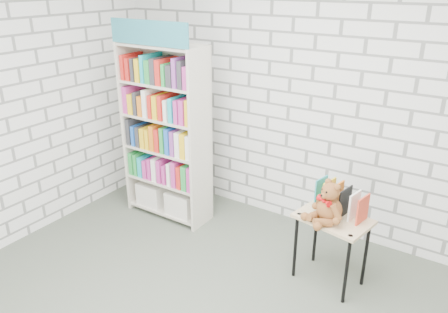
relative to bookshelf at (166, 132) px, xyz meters
The scene contains 5 objects.
room_shell 2.06m from the bookshelf, 45.90° to the right, with size 4.52×4.02×2.81m.
bookshelf is the anchor object (origin of this frame).
display_table 1.96m from the bookshelf, ahead, with size 0.65×0.51×0.63m.
table_books 1.94m from the bookshelf, ahead, with size 0.43×0.25×0.24m.
teddy_bear 1.91m from the bookshelf, ahead, with size 0.34×0.33×0.35m.
Camera 1 is at (1.56, -1.93, 2.47)m, focal length 35.00 mm.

